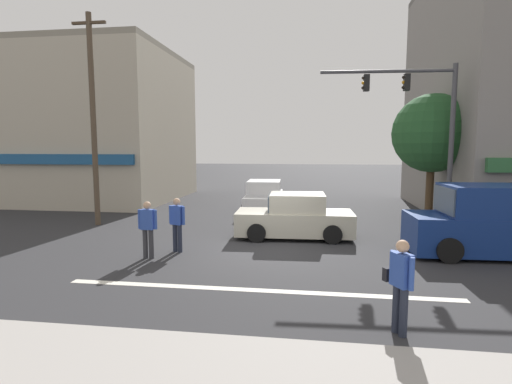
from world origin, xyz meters
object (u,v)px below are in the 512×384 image
Objects in this scene: utility_pole_near_left at (93,118)px; pedestrian_foreground_with_bag at (400,281)px; utility_pole_far_right at (458,123)px; pedestrian_mid_crossing at (148,226)px; sedan_crossing_rightbound at (264,198)px; traffic_light_mast at (425,121)px; pedestrian_far_side at (177,222)px; van_waiting_far at (493,222)px; sedan_parked_curbside at (295,218)px; street_tree at (432,134)px.

utility_pole_near_left is 13.70m from pedestrian_foreground_with_bag.
pedestrian_mid_crossing is (-11.95, -10.86, -3.43)m from utility_pole_far_right.
utility_pole_near_left is 2.02× the size of sedan_crossing_rightbound.
utility_pole_near_left is 1.36× the size of traffic_light_mast.
utility_pole_far_right reaches higher than pedestrian_far_side.
utility_pole_near_left is 8.44m from sedan_crossing_rightbound.
utility_pole_near_left is 17.28m from utility_pole_far_right.
utility_pole_near_left reaches higher than sedan_crossing_rightbound.
sedan_crossing_rightbound is 7.86m from pedestrian_far_side.
utility_pole_far_right is 9.97m from van_waiting_far.
pedestrian_far_side is at bearing -144.80° from sedan_parked_curbside.
pedestrian_foreground_with_bag is at bearing -72.73° from sedan_crossing_rightbound.
utility_pole_far_right is 2.02× the size of sedan_crossing_rightbound.
pedestrian_mid_crossing is 1.01m from pedestrian_far_side.
sedan_parked_curbside is at bearing -136.04° from utility_pole_far_right.
traffic_light_mast reaches higher than sedan_parked_curbside.
utility_pole_near_left is 6.89m from pedestrian_far_side.
pedestrian_mid_crossing is at bearing -105.63° from sedan_crossing_rightbound.
van_waiting_far is 10.12m from pedestrian_mid_crossing.
utility_pole_far_right is at bearing 42.25° from pedestrian_mid_crossing.
sedan_crossing_rightbound is 2.50× the size of pedestrian_foreground_with_bag.
van_waiting_far is at bearing -102.10° from utility_pole_far_right.
street_tree is 3.24× the size of pedestrian_mid_crossing.
pedestrian_mid_crossing is at bearing -141.31° from sedan_parked_curbside.
traffic_light_mast reaches higher than pedestrian_foreground_with_bag.
street_tree is 11.65m from pedestrian_foreground_with_bag.
street_tree is 0.64× the size of utility_pole_far_right.
van_waiting_far is (0.36, -5.24, -2.75)m from street_tree.
sedan_crossing_rightbound is 2.50× the size of pedestrian_mid_crossing.
utility_pole_near_left is at bearing 142.03° from pedestrian_far_side.
utility_pole_near_left is at bearing 168.74° from van_waiting_far.
sedan_parked_curbside is (-4.64, -1.49, -3.46)m from traffic_light_mast.
traffic_light_mast is 8.14m from sedan_crossing_rightbound.
utility_pole_near_left reaches higher than pedestrian_foreground_with_bag.
pedestrian_mid_crossing is (-6.20, 3.85, -0.00)m from pedestrian_foreground_with_bag.
utility_pole_near_left is 14.77m from van_waiting_far.
pedestrian_foreground_with_bag and pedestrian_far_side have the same top height.
pedestrian_foreground_with_bag is at bearing -111.36° from utility_pole_far_right.
street_tree reaches higher than sedan_crossing_rightbound.
utility_pole_far_right is 5.06× the size of pedestrian_mid_crossing.
van_waiting_far is at bearing 5.31° from pedestrian_far_side.
street_tree is at bearing 33.41° from sedan_parked_curbside.
sedan_parked_curbside is 6.11m from van_waiting_far.
traffic_light_mast is 9.54m from pedestrian_foreground_with_bag.
utility_pole_near_left reaches higher than van_waiting_far.
pedestrian_far_side is at bearing -103.03° from sedan_crossing_rightbound.
street_tree is 0.64× the size of utility_pole_near_left.
pedestrian_mid_crossing is at bearing -170.43° from van_waiting_far.
pedestrian_far_side is at bearing -138.50° from utility_pole_far_right.
sedan_parked_curbside is at bearing -71.65° from sedan_crossing_rightbound.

